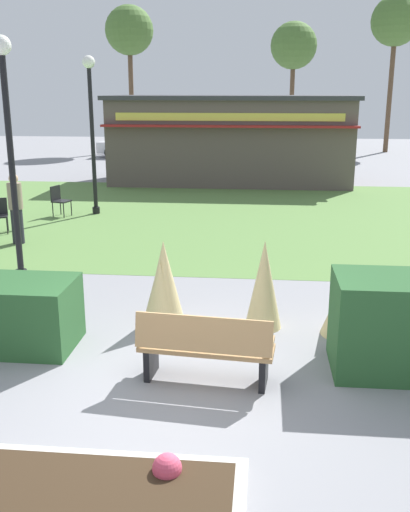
% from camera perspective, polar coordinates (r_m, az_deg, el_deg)
% --- Properties ---
extents(ground_plane, '(80.00, 80.00, 0.00)m').
position_cam_1_polar(ground_plane, '(7.50, -2.96, -12.76)').
color(ground_plane, gray).
extents(lawn_patch, '(36.00, 12.00, 0.01)m').
position_cam_1_polar(lawn_patch, '(17.43, 2.16, 3.94)').
color(lawn_patch, '#5B8442').
rests_on(lawn_patch, ground_plane).
extents(park_bench, '(1.74, 0.69, 0.95)m').
position_cam_1_polar(park_bench, '(7.42, 0.03, -8.90)').
color(park_bench, tan).
rests_on(park_bench, ground_plane).
extents(ornamental_grass_behind_left, '(0.57, 0.57, 1.40)m').
position_cam_1_polar(ornamental_grass_behind_left, '(9.09, 5.74, -2.78)').
color(ornamental_grass_behind_left, '#D1BC7F').
rests_on(ornamental_grass_behind_left, ground_plane).
extents(ornamental_grass_behind_right, '(0.67, 0.67, 1.37)m').
position_cam_1_polar(ornamental_grass_behind_right, '(9.16, -4.00, -2.69)').
color(ornamental_grass_behind_right, '#D1BC7F').
rests_on(ornamental_grass_behind_right, ground_plane).
extents(ornamental_grass_behind_center, '(0.78, 0.78, 1.03)m').
position_cam_1_polar(ornamental_grass_behind_center, '(9.11, 13.71, -4.35)').
color(ornamental_grass_behind_center, '#D1BC7F').
rests_on(ornamental_grass_behind_center, ground_plane).
extents(ornamental_grass_behind_far, '(0.60, 0.60, 1.09)m').
position_cam_1_polar(ornamental_grass_behind_far, '(9.11, -4.38, -3.72)').
color(ornamental_grass_behind_far, '#D1BC7F').
rests_on(ornamental_grass_behind_far, ground_plane).
extents(lamppost_mid, '(0.36, 0.36, 4.52)m').
position_cam_1_polar(lamppost_mid, '(11.58, -18.50, 11.27)').
color(lamppost_mid, black).
rests_on(lamppost_mid, ground_plane).
extents(lamppost_far, '(0.36, 0.36, 4.52)m').
position_cam_1_polar(lamppost_far, '(17.69, -10.96, 13.08)').
color(lamppost_far, black).
rests_on(lamppost_far, ground_plane).
extents(food_kiosk, '(9.57, 4.27, 3.38)m').
position_cam_1_polar(food_kiosk, '(23.83, 2.53, 11.26)').
color(food_kiosk, '#594C47').
rests_on(food_kiosk, ground_plane).
extents(cafe_chair_north, '(0.55, 0.55, 0.89)m').
position_cam_1_polar(cafe_chair_north, '(17.80, -13.99, 5.45)').
color(cafe_chair_north, black).
rests_on(cafe_chair_north, ground_plane).
extents(person_strolling, '(0.34, 0.34, 1.69)m').
position_cam_1_polar(person_strolling, '(14.77, -17.86, 4.42)').
color(person_strolling, '#23232D').
rests_on(person_strolling, ground_plane).
extents(parked_car_west_slot, '(4.27, 2.20, 1.20)m').
position_cam_1_polar(parked_car_west_slot, '(33.18, -6.58, 10.62)').
color(parked_car_west_slot, silver).
rests_on(parked_car_west_slot, ground_plane).
extents(tree_left_bg, '(2.80, 2.80, 8.76)m').
position_cam_1_polar(tree_left_bg, '(37.41, 18.01, 20.74)').
color(tree_left_bg, brown).
rests_on(tree_left_bg, ground_plane).
extents(tree_right_bg, '(2.80, 2.80, 8.32)m').
position_cam_1_polar(tree_right_bg, '(36.69, -7.35, 20.77)').
color(tree_right_bg, brown).
rests_on(tree_right_bg, ground_plane).
extents(tree_center_bg, '(2.80, 2.80, 7.58)m').
position_cam_1_polar(tree_center_bg, '(38.09, 8.60, 19.44)').
color(tree_center_bg, brown).
rests_on(tree_center_bg, ground_plane).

